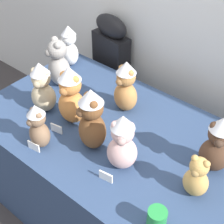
# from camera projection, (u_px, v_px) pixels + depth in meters

# --- Properties ---
(display_table) EXTENTS (1.51, 0.92, 0.73)m
(display_table) POSITION_uv_depth(u_px,v_px,m) (112.00, 173.00, 2.09)
(display_table) COLOR navy
(display_table) RESTS_ON ground_plane
(instrument_case) EXTENTS (0.29, 0.16, 1.04)m
(instrument_case) POSITION_uv_depth(u_px,v_px,m) (111.00, 80.00, 2.58)
(instrument_case) COLOR black
(instrument_case) RESTS_ON ground_plane
(teddy_bear_caramel) EXTENTS (0.16, 0.14, 0.32)m
(teddy_bear_caramel) POSITION_uv_depth(u_px,v_px,m) (126.00, 87.00, 1.89)
(teddy_bear_caramel) COLOR #B27A42
(teddy_bear_caramel) RESTS_ON display_table
(teddy_bear_mocha) EXTENTS (0.14, 0.12, 0.26)m
(teddy_bear_mocha) POSITION_uv_depth(u_px,v_px,m) (38.00, 126.00, 1.68)
(teddy_bear_mocha) COLOR #7F6047
(teddy_bear_mocha) RESTS_ON display_table
(teddy_bear_snow) EXTENTS (0.17, 0.16, 0.28)m
(teddy_bear_snow) POSITION_uv_depth(u_px,v_px,m) (69.00, 46.00, 2.27)
(teddy_bear_snow) COLOR white
(teddy_bear_snow) RESTS_ON display_table
(teddy_bear_honey) EXTENTS (0.12, 0.10, 0.22)m
(teddy_bear_honey) POSITION_uv_depth(u_px,v_px,m) (197.00, 178.00, 1.47)
(teddy_bear_honey) COLOR tan
(teddy_bear_honey) RESTS_ON display_table
(teddy_bear_ash) EXTENTS (0.20, 0.19, 0.31)m
(teddy_bear_ash) POSITION_uv_depth(u_px,v_px,m) (58.00, 64.00, 2.08)
(teddy_bear_ash) COLOR gray
(teddy_bear_ash) RESTS_ON display_table
(teddy_bear_blush) EXTENTS (0.19, 0.18, 0.32)m
(teddy_bear_blush) POSITION_uv_depth(u_px,v_px,m) (122.00, 143.00, 1.56)
(teddy_bear_blush) COLOR beige
(teddy_bear_blush) RESTS_ON display_table
(teddy_bear_chestnut) EXTENTS (0.20, 0.19, 0.35)m
(teddy_bear_chestnut) POSITION_uv_depth(u_px,v_px,m) (91.00, 119.00, 1.65)
(teddy_bear_chestnut) COLOR brown
(teddy_bear_chestnut) RESTS_ON display_table
(teddy_bear_sand) EXTENTS (0.18, 0.16, 0.31)m
(teddy_bear_sand) POSITION_uv_depth(u_px,v_px,m) (42.00, 88.00, 1.88)
(teddy_bear_sand) COLOR #CCB78E
(teddy_bear_sand) RESTS_ON display_table
(teddy_bear_ginger) EXTENTS (0.17, 0.15, 0.35)m
(teddy_bear_ginger) POSITION_uv_depth(u_px,v_px,m) (71.00, 96.00, 1.80)
(teddy_bear_ginger) COLOR #D17F3D
(teddy_bear_ginger) RESTS_ON display_table
(teddy_bear_cocoa) EXTENTS (0.18, 0.17, 0.32)m
(teddy_bear_cocoa) POSITION_uv_depth(u_px,v_px,m) (217.00, 145.00, 1.54)
(teddy_bear_cocoa) COLOR #4C3323
(teddy_bear_cocoa) RESTS_ON display_table
(party_cup_green) EXTENTS (0.08, 0.08, 0.11)m
(party_cup_green) POSITION_uv_depth(u_px,v_px,m) (157.00, 220.00, 1.37)
(party_cup_green) COLOR #238C3D
(party_cup_green) RESTS_ON display_table
(name_card_front_left) EXTENTS (0.07, 0.02, 0.05)m
(name_card_front_left) POSITION_uv_depth(u_px,v_px,m) (34.00, 146.00, 1.72)
(name_card_front_left) COLOR white
(name_card_front_left) RESTS_ON display_table
(name_card_front_middle) EXTENTS (0.07, 0.02, 0.05)m
(name_card_front_middle) POSITION_uv_depth(u_px,v_px,m) (56.00, 129.00, 1.82)
(name_card_front_middle) COLOR white
(name_card_front_middle) RESTS_ON display_table
(name_card_front_right) EXTENTS (0.07, 0.02, 0.05)m
(name_card_front_right) POSITION_uv_depth(u_px,v_px,m) (106.00, 177.00, 1.57)
(name_card_front_right) COLOR white
(name_card_front_right) RESTS_ON display_table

